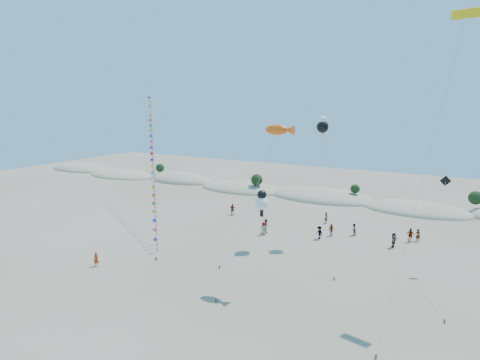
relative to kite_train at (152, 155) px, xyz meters
name	(u,v)px	position (x,y,z in m)	size (l,w,h in m)	color
ground	(150,307)	(17.56, -20.69, -9.38)	(160.00, 160.00, 0.00)	#786853
dune_ridge	(326,198)	(18.62, 24.44, -9.27)	(145.30, 11.49, 5.57)	gray
kite_train	(152,155)	(0.00, 0.00, 0.00)	(21.50, 23.72, 18.69)	#3F2D1E
fish_kite	(279,130)	(24.44, -10.31, 4.96)	(3.99, 7.51, 14.87)	#3F2D1E
cartoon_kite_low	(262,201)	(19.50, -3.68, -3.71)	(2.06, 8.20, 6.99)	#3F2D1E
cartoon_kite_high	(323,126)	(24.37, 2.60, 4.73)	(6.14, 11.40, 15.30)	#3F2D1E
parafoil_kite	(465,21)	(38.33, -6.24, 13.73)	(4.21, 13.16, 24.11)	#3F2D1E
dark_kite	(445,210)	(38.22, -2.61, -2.52)	(1.79, 11.90, 9.68)	#3F2D1E
flyer_foreground	(96,259)	(6.80, -16.82, -8.60)	(0.56, 0.37, 1.55)	red
beachgoers	(346,233)	(27.43, 4.17, -8.53)	(35.93, 9.60, 1.77)	slate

